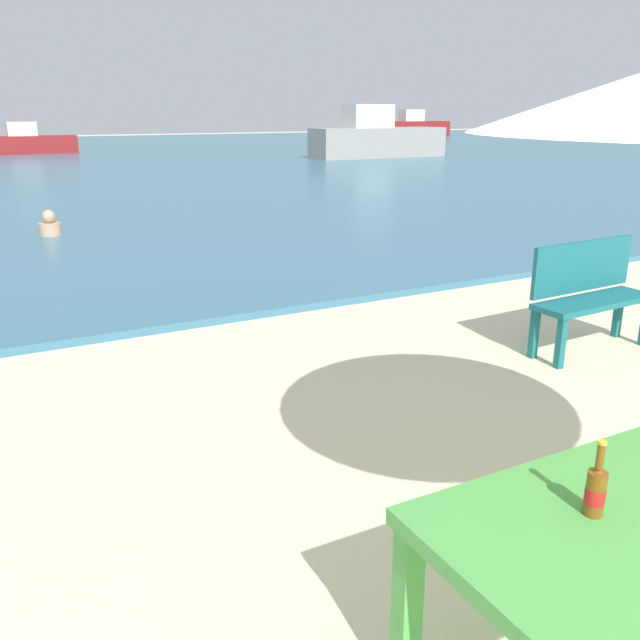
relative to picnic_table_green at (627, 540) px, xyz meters
name	(u,v)px	position (x,y,z in m)	size (l,w,h in m)	color
sea_water	(23,160)	(0.63, 29.77, -0.61)	(120.00, 50.00, 0.08)	#386B84
picnic_table_green	(627,540)	(0.00, 0.00, 0.00)	(1.40, 0.80, 0.76)	#4C9E47
beer_bottle_amber	(596,489)	(-0.13, 0.05, 0.20)	(0.07, 0.07, 0.26)	brown
bench_teal_center	(589,290)	(2.86, 2.62, -0.11)	(1.21, 0.41, 0.95)	#196066
swimmer_person	(50,225)	(-0.63, 10.31, -0.41)	(0.34, 0.34, 0.41)	tan
boat_tanker	(415,127)	(29.95, 42.77, 0.15)	(5.47, 1.49, 1.99)	maroon
boat_cargo_ship	(377,138)	(14.16, 23.67, 0.21)	(5.97, 1.63, 2.17)	gray
boat_barge	(30,142)	(1.29, 33.21, -0.06)	(3.93, 1.07, 1.43)	maroon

